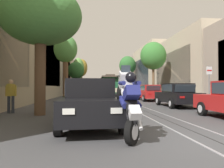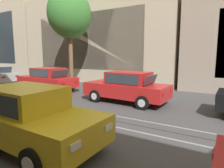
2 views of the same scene
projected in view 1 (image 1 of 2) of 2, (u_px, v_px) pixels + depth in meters
ground_plane at (111, 97)px, 29.82m from camera, size 160.00×160.00×0.00m
trolley_track_rails at (108, 95)px, 34.09m from camera, size 1.14×70.95×0.01m
building_facade_left at (45, 66)px, 32.27m from camera, size 5.75×62.65×10.11m
building_facade_right at (163, 71)px, 36.49m from camera, size 5.72×62.65×9.84m
parked_car_black_near_left at (89, 102)px, 6.93m from camera, size 2.12×4.41×1.58m
parked_car_red_second_left at (90, 95)px, 13.10m from camera, size 2.01×4.37×1.58m
parked_car_yellow_mid_left at (92, 93)px, 19.59m from camera, size 2.04×4.38×1.58m
parked_car_yellow_fourth_left at (90, 92)px, 25.23m from camera, size 2.13×4.42×1.58m
parked_car_black_fifth_left at (91, 91)px, 31.42m from camera, size 2.09×4.40×1.58m
parked_car_navy_sixth_left at (90, 90)px, 37.61m from camera, size 2.10×4.41×1.58m
parked_car_red_far_left at (90, 90)px, 43.27m from camera, size 2.01×4.37×1.58m
parked_car_black_second_right at (177, 95)px, 13.87m from camera, size 2.08×4.39×1.58m
parked_car_red_mid_right at (150, 93)px, 20.12m from camera, size 2.14×4.42×1.58m
parked_car_red_fourth_right at (138, 92)px, 26.27m from camera, size 2.13×4.42×1.58m
parked_car_silver_fifth_right at (128, 91)px, 32.61m from camera, size 2.03×4.37×1.58m
parked_car_grey_sixth_right at (123, 90)px, 38.59m from camera, size 2.02×4.37×1.58m
parked_car_grey_far_right at (118, 90)px, 44.66m from camera, size 2.04×4.38×1.58m
street_tree_kerb_left_near at (41, 17)px, 9.70m from camera, size 3.94×3.40×6.18m
street_tree_kerb_left_second at (66, 51)px, 19.58m from camera, size 2.25×1.85×6.40m
street_tree_kerb_left_mid at (76, 71)px, 31.84m from camera, size 2.59×2.13×5.35m
street_tree_kerb_left_fourth at (78, 69)px, 41.17m from camera, size 2.42×2.53×7.34m
street_tree_kerb_left_far at (82, 68)px, 51.57m from camera, size 2.84×2.44×8.56m
street_tree_kerb_right_second at (153, 56)px, 26.22m from camera, size 3.35×3.01×7.20m
street_tree_kerb_right_mid at (128, 66)px, 45.86m from camera, size 3.77×3.53×8.45m
cable_car_trolley at (109, 85)px, 32.45m from camera, size 2.74×9.16×3.28m
motorcycle_with_rider at (129, 100)px, 4.97m from camera, size 0.49×1.82×1.89m
pedestrian_on_left_pavement at (11, 94)px, 10.38m from camera, size 0.55×0.41×1.72m
street_sign_post at (209, 82)px, 12.60m from camera, size 0.36×0.07×2.67m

